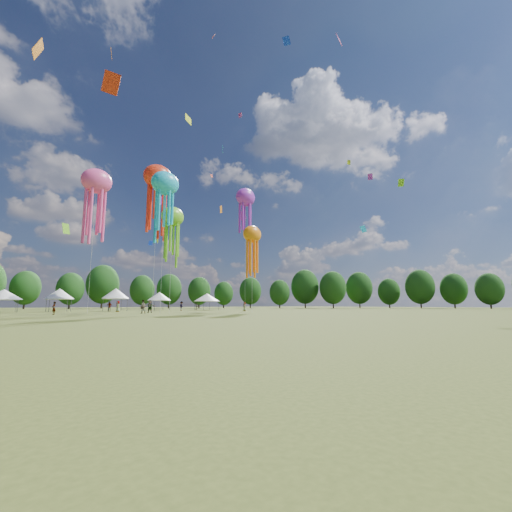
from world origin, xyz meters
TOP-DOWN VIEW (x-y plane):
  - ground at (0.00, 0.00)m, footprint 300.00×300.00m
  - spectator_near at (-6.74, 34.87)m, footprint 1.02×0.87m
  - spectators_far at (0.99, 46.25)m, footprint 32.36×22.53m
  - festival_tents at (-3.90, 55.22)m, footprint 40.44×9.55m
  - show_kites at (3.00, 41.48)m, footprint 39.24×24.41m
  - small_kites at (2.59, 41.47)m, footprint 78.57×47.22m
  - treeline at (-3.87, 62.51)m, footprint 201.57×95.24m

SIDE VIEW (x-z plane):
  - ground at x=0.00m, z-range 0.00..0.00m
  - spectators_far at x=0.99m, z-range -0.05..1.81m
  - spectator_near at x=-6.74m, z-range 0.00..1.83m
  - festival_tents at x=-3.90m, z-range 0.83..5.04m
  - treeline at x=-3.87m, z-range -0.17..13.26m
  - show_kites at x=3.00m, z-range 4.68..33.06m
  - small_kites at x=2.59m, z-range 5.94..52.16m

